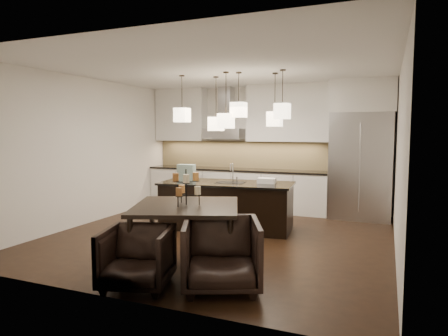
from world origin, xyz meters
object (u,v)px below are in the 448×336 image
at_px(refrigerator, 361,166).
at_px(island_body, 227,206).
at_px(dining_table, 187,235).
at_px(armchair_left, 137,258).
at_px(armchair_right, 221,254).

relative_size(refrigerator, island_body, 0.93).
height_order(island_body, dining_table, island_body).
xyz_separation_m(armchair_left, armchair_right, (0.90, 0.34, 0.05)).
height_order(refrigerator, armchair_left, refrigerator).
bearing_deg(island_body, armchair_left, -94.07).
bearing_deg(island_body, dining_table, -89.06).
relative_size(island_body, armchair_right, 2.64).
distance_m(island_body, armchair_right, 2.82).
bearing_deg(island_body, armchair_right, -75.22).
distance_m(dining_table, armchair_right, 0.95).
bearing_deg(armchair_left, dining_table, 64.49).
bearing_deg(island_body, refrigerator, 33.56).
bearing_deg(dining_table, island_body, 76.43).
bearing_deg(armchair_right, dining_table, 118.23).
xyz_separation_m(island_body, armchair_left, (0.10, -2.97, -0.06)).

